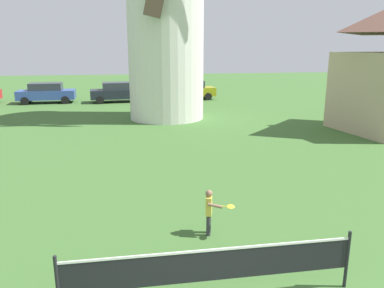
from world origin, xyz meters
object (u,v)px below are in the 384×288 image
(parked_car_blue, at_px, (46,93))
(tennis_net, at_px, (211,265))
(parked_car_black, at_px, (119,92))
(parked_car_mustard, at_px, (189,90))
(windmill, at_px, (165,2))
(player_far, at_px, (210,209))

(parked_car_blue, bearing_deg, tennis_net, -73.20)
(tennis_net, bearing_deg, parked_car_blue, 106.80)
(parked_car_blue, relative_size, parked_car_black, 0.97)
(parked_car_black, height_order, parked_car_mustard, same)
(parked_car_black, distance_m, parked_car_mustard, 5.76)
(windmill, relative_size, parked_car_black, 3.13)
(windmill, bearing_deg, player_far, -91.87)
(windmill, height_order, parked_car_blue, windmill)
(player_far, relative_size, parked_car_blue, 0.25)
(tennis_net, height_order, player_far, tennis_net)
(parked_car_black, bearing_deg, player_far, -83.50)
(windmill, distance_m, parked_car_black, 10.25)
(windmill, bearing_deg, tennis_net, -93.18)
(windmill, xyz_separation_m, parked_car_blue, (-8.66, 8.06, -5.97))
(tennis_net, distance_m, player_far, 2.39)
(player_far, relative_size, parked_car_black, 0.24)
(parked_car_blue, xyz_separation_m, parked_car_mustard, (11.30, 0.28, 0.00))
(parked_car_black, relative_size, parked_car_mustard, 1.01)
(player_far, distance_m, parked_car_blue, 24.55)
(parked_car_blue, distance_m, parked_car_mustard, 11.30)
(tennis_net, xyz_separation_m, parked_car_black, (-2.12, 25.17, 0.13))
(player_far, xyz_separation_m, parked_car_blue, (-8.17, 23.15, 0.19))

